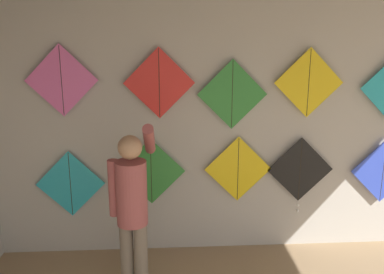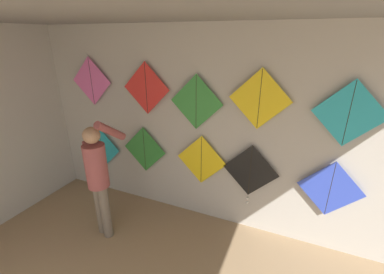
{
  "view_description": "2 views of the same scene",
  "coord_description": "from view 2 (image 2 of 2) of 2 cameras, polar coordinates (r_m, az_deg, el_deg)",
  "views": [
    {
      "loc": [
        -0.71,
        -0.49,
        2.53
      ],
      "look_at": [
        -0.45,
        3.74,
        1.42
      ],
      "focal_mm": 40.0,
      "sensor_mm": 36.0,
      "label": 1
    },
    {
      "loc": [
        1.26,
        0.9,
        2.64
      ],
      "look_at": [
        0.03,
        3.74,
        1.41
      ],
      "focal_mm": 24.0,
      "sensor_mm": 36.0,
      "label": 2
    }
  ],
  "objects": [
    {
      "name": "kite_4",
      "position": [
        3.56,
        28.35,
        -10.17
      ],
      "size": [
        0.75,
        0.01,
        0.75
      ],
      "color": "blue"
    },
    {
      "name": "kite_6",
      "position": [
        3.76,
        -10.15,
        10.58
      ],
      "size": [
        0.75,
        0.01,
        0.75
      ],
      "color": "red"
    },
    {
      "name": "kite_5",
      "position": [
        4.38,
        -21.44,
        11.44
      ],
      "size": [
        0.75,
        0.01,
        0.75
      ],
      "color": "pink"
    },
    {
      "name": "kite_8",
      "position": [
        3.19,
        14.81,
        8.07
      ],
      "size": [
        0.75,
        0.01,
        0.75
      ],
      "color": "yellow"
    },
    {
      "name": "kite_2",
      "position": [
        3.7,
        2.09,
        -5.16
      ],
      "size": [
        0.75,
        0.01,
        0.75
      ],
      "color": "yellow"
    },
    {
      "name": "kite_7",
      "position": [
        3.43,
        0.95,
        7.69
      ],
      "size": [
        0.75,
        0.01,
        0.75
      ],
      "color": "#338C38"
    },
    {
      "name": "shopkeeper",
      "position": [
        3.59,
        -20.17,
        -7.6
      ],
      "size": [
        0.42,
        0.55,
        1.72
      ],
      "rotation": [
        0.0,
        0.0,
        -0.3
      ],
      "color": "#726656",
      "rests_on": "ground"
    },
    {
      "name": "kite_3",
      "position": [
        3.55,
        12.79,
        -7.62
      ],
      "size": [
        0.75,
        0.04,
        0.89
      ],
      "color": "black"
    },
    {
      "name": "kite_9",
      "position": [
        3.21,
        31.53,
        4.39
      ],
      "size": [
        0.75,
        0.01,
        0.75
      ],
      "color": "#28B2C6"
    },
    {
      "name": "kite_0",
      "position": [
        4.68,
        -19.48,
        -2.26
      ],
      "size": [
        0.75,
        0.01,
        0.75
      ],
      "color": "#28B2C6"
    },
    {
      "name": "kite_1",
      "position": [
        4.11,
        -10.52,
        -2.78
      ],
      "size": [
        0.75,
        0.01,
        0.75
      ],
      "color": "#338C38"
    },
    {
      "name": "back_panel",
      "position": [
        3.63,
        1.59,
        1.63
      ],
      "size": [
        5.99,
        0.06,
        2.8
      ],
      "primitive_type": "cube",
      "color": "#BCB7AD",
      "rests_on": "ground"
    }
  ]
}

